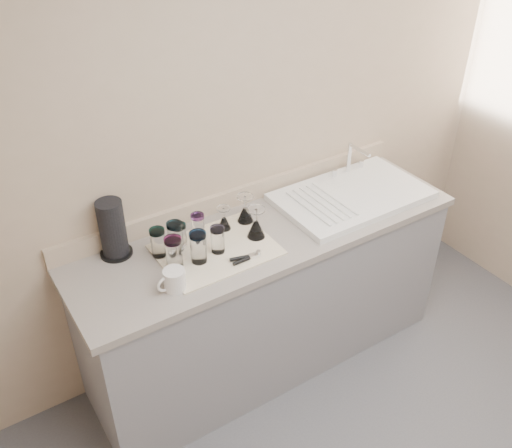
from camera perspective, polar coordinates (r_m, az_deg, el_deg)
room_envelope at (r=1.82m, az=22.88°, el=-1.85°), size 3.54×3.50×2.52m
counter_unit at (r=3.16m, az=1.08°, el=-7.23°), size 2.06×0.62×0.90m
sink_unit at (r=3.16m, az=9.52°, el=2.87°), size 0.82×0.50×0.22m
dish_towel at (r=2.74m, az=-4.02°, el=-2.56°), size 0.55×0.42×0.01m
tumbler_teal at (r=2.69m, az=-9.76°, el=-1.81°), size 0.07×0.07×0.14m
tumbler_cyan at (r=2.74m, az=-7.57°, el=-1.09°), size 0.06×0.06×0.12m
tumbler_purple at (r=2.79m, az=-5.82°, el=-0.20°), size 0.07×0.07×0.13m
tumbler_magenta at (r=2.60m, az=-8.21°, el=-2.84°), size 0.08×0.08×0.16m
tumbler_blue at (r=2.63m, az=-5.78°, el=-2.29°), size 0.08×0.08×0.16m
tumbler_lavender at (r=2.68m, az=-3.86°, el=-1.54°), size 0.07×0.07×0.14m
tumbler_extra at (r=2.71m, az=-8.07°, el=-1.23°), size 0.08×0.08×0.15m
goblet_back_left at (r=2.85m, az=-3.21°, el=0.25°), size 0.07×0.07×0.12m
goblet_back_right at (r=2.90m, az=-1.08°, el=1.16°), size 0.08×0.08×0.15m
goblet_front_right at (r=2.79m, az=0.00°, el=-0.31°), size 0.09×0.09×0.16m
can_opener at (r=2.66m, az=-1.01°, el=-3.41°), size 0.15×0.06×0.02m
white_mug at (r=2.51m, az=-8.21°, el=-5.57°), size 0.14×0.11×0.10m
paper_towel_roll at (r=2.71m, az=-14.15°, el=-0.53°), size 0.15×0.15×0.29m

